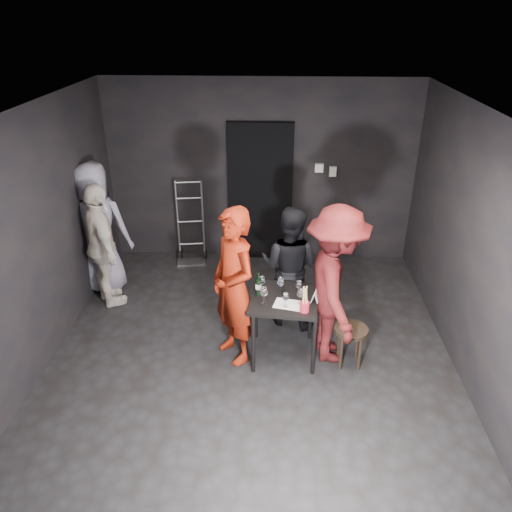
{
  "coord_description": "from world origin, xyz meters",
  "views": [
    {
      "loc": [
        0.26,
        -4.59,
        3.58
      ],
      "look_at": [
        0.04,
        0.25,
        1.12
      ],
      "focal_mm": 35.0,
      "sensor_mm": 36.0,
      "label": 1
    }
  ],
  "objects_px": {
    "tasting_table": "(284,305)",
    "bystander_grey": "(95,216)",
    "stool": "(351,335)",
    "woman_black": "(289,266)",
    "bystander_cream": "(101,241)",
    "man_maroon": "(336,271)",
    "hand_truck": "(192,247)",
    "server_red": "(234,273)",
    "wine_bottle": "(258,286)",
    "breadstick_cup": "(305,300)"
  },
  "relations": [
    {
      "from": "stool",
      "to": "server_red",
      "type": "xyz_separation_m",
      "value": [
        -1.26,
        0.1,
        0.68
      ]
    },
    {
      "from": "hand_truck",
      "to": "server_red",
      "type": "xyz_separation_m",
      "value": [
        0.86,
        -2.29,
        0.83
      ]
    },
    {
      "from": "bystander_grey",
      "to": "bystander_cream",
      "type": "bearing_deg",
      "value": 117.38
    },
    {
      "from": "breadstick_cup",
      "to": "bystander_grey",
      "type": "bearing_deg",
      "value": 148.62
    },
    {
      "from": "wine_bottle",
      "to": "bystander_grey",
      "type": "bearing_deg",
      "value": 148.74
    },
    {
      "from": "bystander_cream",
      "to": "breadstick_cup",
      "type": "distance_m",
      "value": 2.81
    },
    {
      "from": "stool",
      "to": "wine_bottle",
      "type": "distance_m",
      "value": 1.13
    },
    {
      "from": "wine_bottle",
      "to": "breadstick_cup",
      "type": "xyz_separation_m",
      "value": [
        0.49,
        -0.3,
        0.03
      ]
    },
    {
      "from": "tasting_table",
      "to": "breadstick_cup",
      "type": "height_order",
      "value": "breadstick_cup"
    },
    {
      "from": "tasting_table",
      "to": "man_maroon",
      "type": "xyz_separation_m",
      "value": [
        0.54,
        0.02,
        0.42
      ]
    },
    {
      "from": "breadstick_cup",
      "to": "woman_black",
      "type": "bearing_deg",
      "value": 98.54
    },
    {
      "from": "stool",
      "to": "breadstick_cup",
      "type": "distance_m",
      "value": 0.73
    },
    {
      "from": "woman_black",
      "to": "bystander_grey",
      "type": "relative_size",
      "value": 0.72
    },
    {
      "from": "stool",
      "to": "woman_black",
      "type": "bearing_deg",
      "value": 128.68
    },
    {
      "from": "stool",
      "to": "man_maroon",
      "type": "distance_m",
      "value": 0.73
    },
    {
      "from": "woman_black",
      "to": "bystander_cream",
      "type": "distance_m",
      "value": 2.39
    },
    {
      "from": "hand_truck",
      "to": "bystander_grey",
      "type": "bearing_deg",
      "value": -150.01
    },
    {
      "from": "tasting_table",
      "to": "wine_bottle",
      "type": "bearing_deg",
      "value": 170.34
    },
    {
      "from": "bystander_cream",
      "to": "woman_black",
      "type": "bearing_deg",
      "value": -131.32
    },
    {
      "from": "bystander_cream",
      "to": "wine_bottle",
      "type": "xyz_separation_m",
      "value": [
        2.02,
        -0.96,
        -0.05
      ]
    },
    {
      "from": "stool",
      "to": "woman_black",
      "type": "xyz_separation_m",
      "value": [
        -0.66,
        0.82,
        0.39
      ]
    },
    {
      "from": "tasting_table",
      "to": "man_maroon",
      "type": "distance_m",
      "value": 0.68
    },
    {
      "from": "server_red",
      "to": "bystander_grey",
      "type": "bearing_deg",
      "value": -162.91
    },
    {
      "from": "breadstick_cup",
      "to": "man_maroon",
      "type": "bearing_deg",
      "value": 39.9
    },
    {
      "from": "woman_black",
      "to": "man_maroon",
      "type": "xyz_separation_m",
      "value": [
        0.47,
        -0.67,
        0.3
      ]
    },
    {
      "from": "man_maroon",
      "to": "woman_black",
      "type": "bearing_deg",
      "value": 29.6
    },
    {
      "from": "server_red",
      "to": "hand_truck",
      "type": "bearing_deg",
      "value": 163.94
    },
    {
      "from": "tasting_table",
      "to": "bystander_grey",
      "type": "height_order",
      "value": "bystander_grey"
    },
    {
      "from": "hand_truck",
      "to": "server_red",
      "type": "height_order",
      "value": "server_red"
    },
    {
      "from": "tasting_table",
      "to": "bystander_cream",
      "type": "xyz_separation_m",
      "value": [
        -2.3,
        1.0,
        0.26
      ]
    },
    {
      "from": "woman_black",
      "to": "bystander_cream",
      "type": "height_order",
      "value": "bystander_cream"
    },
    {
      "from": "bystander_cream",
      "to": "hand_truck",
      "type": "bearing_deg",
      "value": -69.59
    },
    {
      "from": "tasting_table",
      "to": "bystander_cream",
      "type": "distance_m",
      "value": 2.53
    },
    {
      "from": "tasting_table",
      "to": "stool",
      "type": "relative_size",
      "value": 1.6
    },
    {
      "from": "tasting_table",
      "to": "wine_bottle",
      "type": "xyz_separation_m",
      "value": [
        -0.28,
        0.05,
        0.2
      ]
    },
    {
      "from": "woman_black",
      "to": "stool",
      "type": "bearing_deg",
      "value": 148.89
    },
    {
      "from": "tasting_table",
      "to": "bystander_grey",
      "type": "xyz_separation_m",
      "value": [
        -2.49,
        1.39,
        0.43
      ]
    },
    {
      "from": "woman_black",
      "to": "man_maroon",
      "type": "height_order",
      "value": "man_maroon"
    },
    {
      "from": "tasting_table",
      "to": "bystander_grey",
      "type": "distance_m",
      "value": 2.89
    },
    {
      "from": "tasting_table",
      "to": "bystander_grey",
      "type": "bearing_deg",
      "value": 150.85
    },
    {
      "from": "stool",
      "to": "bystander_cream",
      "type": "bearing_deg",
      "value": 159.36
    },
    {
      "from": "bystander_grey",
      "to": "wine_bottle",
      "type": "distance_m",
      "value": 2.6
    },
    {
      "from": "tasting_table",
      "to": "server_red",
      "type": "relative_size",
      "value": 0.35
    },
    {
      "from": "man_maroon",
      "to": "hand_truck",
      "type": "bearing_deg",
      "value": 35.22
    },
    {
      "from": "server_red",
      "to": "wine_bottle",
      "type": "bearing_deg",
      "value": 72.0
    },
    {
      "from": "tasting_table",
      "to": "woman_black",
      "type": "distance_m",
      "value": 0.7
    },
    {
      "from": "tasting_table",
      "to": "stool",
      "type": "height_order",
      "value": "tasting_table"
    },
    {
      "from": "bystander_cream",
      "to": "bystander_grey",
      "type": "distance_m",
      "value": 0.46
    },
    {
      "from": "stool",
      "to": "bystander_grey",
      "type": "xyz_separation_m",
      "value": [
        -3.22,
        1.53,
        0.7
      ]
    },
    {
      "from": "server_red",
      "to": "man_maroon",
      "type": "relative_size",
      "value": 0.98
    }
  ]
}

